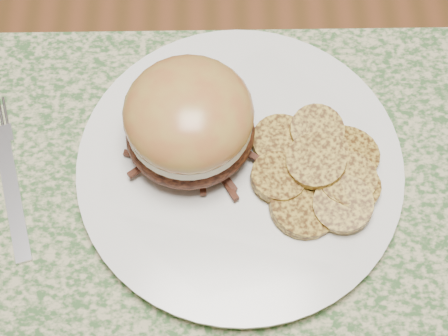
{
  "coord_description": "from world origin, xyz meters",
  "views": [
    {
      "loc": [
        0.2,
        -0.47,
        1.24
      ],
      "look_at": [
        0.2,
        -0.25,
        0.79
      ],
      "focal_mm": 50.0,
      "sensor_mm": 36.0,
      "label": 1
    }
  ],
  "objects_px": {
    "dinner_plate": "(240,166)",
    "pork_sandwich": "(189,122)",
    "dining_table": "(46,14)",
    "fork": "(9,175)"
  },
  "relations": [
    {
      "from": "dining_table",
      "to": "dinner_plate",
      "type": "relative_size",
      "value": 5.77
    },
    {
      "from": "dining_table",
      "to": "pork_sandwich",
      "type": "xyz_separation_m",
      "value": [
        0.17,
        -0.22,
        0.14
      ]
    },
    {
      "from": "dinner_plate",
      "to": "fork",
      "type": "distance_m",
      "value": 0.2
    },
    {
      "from": "pork_sandwich",
      "to": "fork",
      "type": "relative_size",
      "value": 0.83
    },
    {
      "from": "dinner_plate",
      "to": "pork_sandwich",
      "type": "xyz_separation_m",
      "value": [
        -0.04,
        0.02,
        0.05
      ]
    },
    {
      "from": "dining_table",
      "to": "pork_sandwich",
      "type": "relative_size",
      "value": 11.46
    },
    {
      "from": "dining_table",
      "to": "dinner_plate",
      "type": "height_order",
      "value": "dinner_plate"
    },
    {
      "from": "dining_table",
      "to": "pork_sandwich",
      "type": "height_order",
      "value": "pork_sandwich"
    },
    {
      "from": "dining_table",
      "to": "fork",
      "type": "bearing_deg",
      "value": -86.11
    },
    {
      "from": "dinner_plate",
      "to": "pork_sandwich",
      "type": "distance_m",
      "value": 0.07
    }
  ]
}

